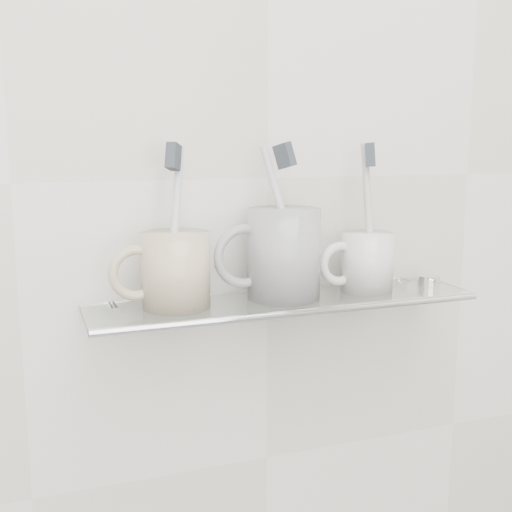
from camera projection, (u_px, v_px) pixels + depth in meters
name	position (u px, v px, depth m)	size (l,w,h in m)	color
wall_back	(268.00, 178.00, 0.85)	(2.50, 2.50, 0.00)	silver
shelf_glass	(285.00, 302.00, 0.82)	(0.50, 0.12, 0.01)	silver
shelf_rail	(302.00, 313.00, 0.77)	(0.01, 0.01, 0.50)	silver
bracket_left	(114.00, 316.00, 0.80)	(0.02, 0.02, 0.03)	silver
bracket_right	(405.00, 289.00, 0.94)	(0.02, 0.02, 0.03)	silver
mug_left	(176.00, 270.00, 0.77)	(0.08, 0.08, 0.09)	beige
mug_left_handle	(137.00, 273.00, 0.75)	(0.07, 0.07, 0.01)	beige
toothbrush_left	(175.00, 225.00, 0.76)	(0.01, 0.01, 0.19)	silver
bristles_left	(173.00, 157.00, 0.75)	(0.01, 0.02, 0.03)	#2D343B
mug_center	(284.00, 254.00, 0.81)	(0.09, 0.09, 0.12)	white
mug_center_handle	(245.00, 256.00, 0.80)	(0.08, 0.08, 0.01)	white
toothbrush_center	(284.00, 220.00, 0.81)	(0.01, 0.01, 0.19)	silver
bristles_center	(285.00, 156.00, 0.79)	(0.01, 0.02, 0.03)	#2D343B
mug_right	(367.00, 262.00, 0.86)	(0.07, 0.07, 0.08)	white
mug_right_handle	(340.00, 264.00, 0.84)	(0.06, 0.06, 0.01)	white
toothbrush_right	(368.00, 216.00, 0.85)	(0.01, 0.01, 0.19)	beige
bristles_right	(370.00, 155.00, 0.83)	(0.01, 0.02, 0.03)	#2D343B
chrome_cap	(429.00, 280.00, 0.90)	(0.03, 0.03, 0.01)	silver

